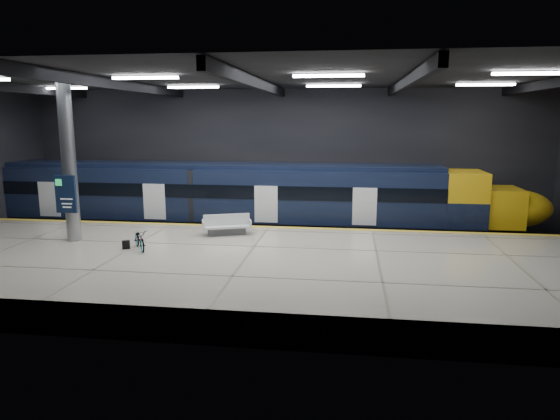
# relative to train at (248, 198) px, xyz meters

# --- Properties ---
(ground) EXTENTS (30.00, 30.00, 0.00)m
(ground) POSITION_rel_train_xyz_m (1.55, -5.50, -2.06)
(ground) COLOR black
(ground) RESTS_ON ground
(room_shell) EXTENTS (30.10, 16.10, 8.05)m
(room_shell) POSITION_rel_train_xyz_m (1.55, -5.49, 3.66)
(room_shell) COLOR black
(room_shell) RESTS_ON ground
(platform) EXTENTS (30.00, 11.00, 1.10)m
(platform) POSITION_rel_train_xyz_m (1.55, -8.00, -1.51)
(platform) COLOR beige
(platform) RESTS_ON ground
(safety_strip) EXTENTS (30.00, 0.40, 0.01)m
(safety_strip) POSITION_rel_train_xyz_m (1.55, -2.75, -0.95)
(safety_strip) COLOR gold
(safety_strip) RESTS_ON platform
(rails) EXTENTS (30.00, 1.52, 0.16)m
(rails) POSITION_rel_train_xyz_m (1.55, 0.00, -1.98)
(rails) COLOR gray
(rails) RESTS_ON ground
(train) EXTENTS (29.40, 2.84, 3.79)m
(train) POSITION_rel_train_xyz_m (0.00, 0.00, 0.00)
(train) COLOR black
(train) RESTS_ON ground
(bench) EXTENTS (2.35, 1.60, 0.96)m
(bench) POSITION_rel_train_xyz_m (-0.10, -4.58, -0.62)
(bench) COLOR #595B60
(bench) RESTS_ON platform
(bicycle) EXTENTS (1.39, 1.66, 0.85)m
(bicycle) POSITION_rel_train_xyz_m (-2.96, -7.61, -0.53)
(bicycle) COLOR #99999E
(bicycle) RESTS_ON platform
(pannier_bag) EXTENTS (0.34, 0.28, 0.35)m
(pannier_bag) POSITION_rel_train_xyz_m (-3.56, -7.61, -0.78)
(pannier_bag) COLOR black
(pannier_bag) RESTS_ON platform
(info_column) EXTENTS (0.90, 0.78, 6.90)m
(info_column) POSITION_rel_train_xyz_m (-6.45, -6.52, 2.40)
(info_column) COLOR #9EA0A5
(info_column) RESTS_ON platform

